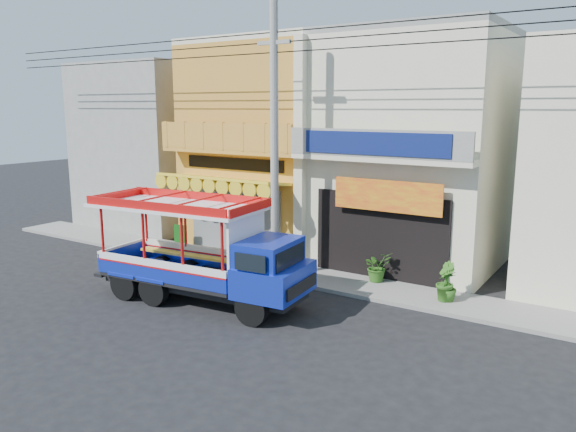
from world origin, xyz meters
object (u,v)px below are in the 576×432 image
object	(u,v)px
songthaew_truck	(214,255)
green_sign	(181,238)
potted_plant_a	(377,266)
potted_plant_c	(448,286)
potted_plant_b	(445,281)
utility_pole	(278,127)

from	to	relation	value
songthaew_truck	green_sign	xyz separation A→B (m)	(-5.25, 4.07, -0.98)
potted_plant_a	potted_plant_c	bearing A→B (deg)	-69.43
songthaew_truck	potted_plant_b	distance (m)	6.69
songthaew_truck	green_sign	world-z (taller)	songthaew_truck
songthaew_truck	potted_plant_c	world-z (taller)	songthaew_truck
songthaew_truck	potted_plant_a	bearing A→B (deg)	53.58
green_sign	potted_plant_a	distance (m)	8.41
songthaew_truck	potted_plant_b	xyz separation A→B (m)	(5.54, 3.65, -0.80)
utility_pole	green_sign	world-z (taller)	utility_pole
utility_pole	potted_plant_c	xyz separation A→B (m)	(5.45, 0.66, -4.47)
utility_pole	potted_plant_b	bearing A→B (deg)	6.93
green_sign	potted_plant_c	distance (m)	10.90
potted_plant_b	potted_plant_c	size ratio (longest dim) A/B	1.28
songthaew_truck	potted_plant_a	world-z (taller)	songthaew_truck
green_sign	utility_pole	bearing A→B (deg)	-11.09
potted_plant_a	potted_plant_c	xyz separation A→B (m)	(2.49, -0.61, -0.04)
songthaew_truck	utility_pole	bearing A→B (deg)	86.41
songthaew_truck	potted_plant_c	distance (m)	6.79
songthaew_truck	potted_plant_a	distance (m)	5.38
potted_plant_b	potted_plant_c	distance (m)	0.16
green_sign	potted_plant_c	world-z (taller)	green_sign
utility_pole	potted_plant_a	distance (m)	5.48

